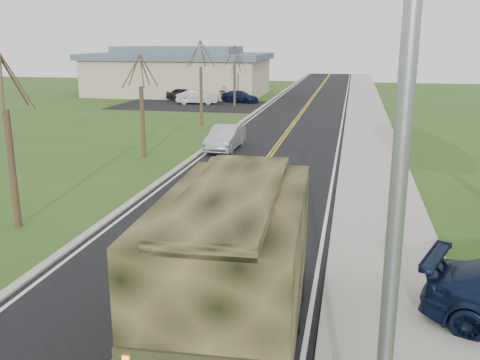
# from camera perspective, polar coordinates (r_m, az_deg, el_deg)

# --- Properties ---
(road) EXTENTS (8.00, 120.00, 0.01)m
(road) POSITION_cam_1_polar(r_m,az_deg,el_deg) (46.73, 6.28, 6.74)
(road) COLOR black
(road) RESTS_ON ground
(curb_right) EXTENTS (0.30, 120.00, 0.12)m
(curb_right) POSITION_cam_1_polar(r_m,az_deg,el_deg) (46.51, 11.41, 6.57)
(curb_right) COLOR #9E998E
(curb_right) RESTS_ON ground
(sidewalk_right) EXTENTS (3.20, 120.00, 0.10)m
(sidewalk_right) POSITION_cam_1_polar(r_m,az_deg,el_deg) (46.53, 13.58, 6.44)
(sidewalk_right) COLOR #9E998E
(sidewalk_right) RESTS_ON ground
(curb_left) EXTENTS (0.30, 120.00, 0.10)m
(curb_left) POSITION_cam_1_polar(r_m,az_deg,el_deg) (47.30, 1.24, 6.98)
(curb_left) COLOR #9E998E
(curb_left) RESTS_ON ground
(street_light) EXTENTS (1.65, 0.22, 8.00)m
(street_light) POSITION_cam_1_polar(r_m,az_deg,el_deg) (5.94, 15.16, -6.11)
(street_light) COLOR gray
(street_light) RESTS_ON ground
(bare_tree_a) EXTENTS (1.93, 2.26, 6.08)m
(bare_tree_a) POSITION_cam_1_polar(r_m,az_deg,el_deg) (20.12, -23.27, 2.50)
(bare_tree_a) COLOR #38281C
(bare_tree_a) RESTS_ON ground
(bare_tree_b) EXTENTS (1.83, 2.14, 5.73)m
(bare_tree_b) POSITION_cam_1_polar(r_m,az_deg,el_deg) (30.59, -10.39, 7.02)
(bare_tree_b) COLOR #38281C
(bare_tree_b) RESTS_ON ground
(bare_tree_c) EXTENTS (2.04, 2.39, 6.42)m
(bare_tree_c) POSITION_cam_1_polar(r_m,az_deg,el_deg) (41.84, -4.18, 9.67)
(bare_tree_c) COLOR #38281C
(bare_tree_c) RESTS_ON ground
(bare_tree_d) EXTENTS (1.88, 2.20, 5.91)m
(bare_tree_d) POSITION_cam_1_polar(r_m,az_deg,el_deg) (53.46, -0.59, 10.58)
(bare_tree_d) COLOR #38281C
(bare_tree_d) RESTS_ON ground
(commercial_building) EXTENTS (25.50, 21.50, 5.65)m
(commercial_building) POSITION_cam_1_polar(r_m,az_deg,el_deg) (65.43, -6.51, 11.39)
(commercial_building) COLOR tan
(commercial_building) RESTS_ON ground
(military_truck) EXTENTS (2.96, 7.68, 3.77)m
(military_truck) POSITION_cam_1_polar(r_m,az_deg,el_deg) (11.29, -0.16, -7.80)
(military_truck) COLOR black
(military_truck) RESTS_ON ground
(suv_champagne) EXTENTS (2.73, 5.27, 1.42)m
(suv_champagne) POSITION_cam_1_polar(r_m,az_deg,el_deg) (23.60, -1.45, 0.61)
(suv_champagne) COLOR tan
(suv_champagne) RESTS_ON ground
(sedan_silver) EXTENTS (1.68, 4.48, 1.46)m
(sedan_silver) POSITION_cam_1_polar(r_m,az_deg,el_deg) (32.31, -1.57, 4.53)
(sedan_silver) COLOR #B6B6BB
(sedan_silver) RESTS_ON ground
(lot_car_dark) EXTENTS (4.04, 1.78, 1.35)m
(lot_car_dark) POSITION_cam_1_polar(r_m,az_deg,el_deg) (59.15, -5.93, 9.09)
(lot_car_dark) COLOR black
(lot_car_dark) RESTS_ON ground
(lot_car_silver) EXTENTS (4.44, 2.23, 1.40)m
(lot_car_silver) POSITION_cam_1_polar(r_m,az_deg,el_deg) (55.70, -4.61, 8.79)
(lot_car_silver) COLOR #BBBCC1
(lot_car_silver) RESTS_ON ground
(lot_car_navy) EXTENTS (4.54, 3.08, 1.22)m
(lot_car_navy) POSITION_cam_1_polar(r_m,az_deg,el_deg) (56.97, -0.00, 8.89)
(lot_car_navy) COLOR #0E1433
(lot_car_navy) RESTS_ON ground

